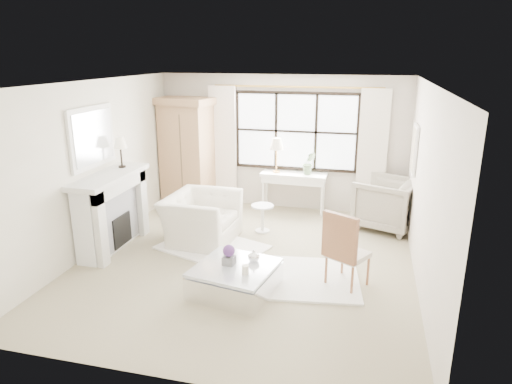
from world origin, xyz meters
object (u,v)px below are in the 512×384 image
console_table (293,192)px  coffee_table (235,279)px  armoire (187,152)px  club_armchair (201,218)px

console_table → coffee_table: (-0.21, -3.43, -0.22)m
armoire → console_table: (2.23, 0.09, -0.74)m
club_armchair → coffee_table: bearing=-142.3°
armoire → console_table: bearing=13.8°
coffee_table → console_table: bearing=97.0°
armoire → coffee_table: 4.02m
coffee_table → armoire: bearing=131.6°
club_armchair → coffee_table: size_ratio=1.07×
armoire → coffee_table: size_ratio=1.92×
console_table → club_armchair: (-1.27, -1.87, 0.00)m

